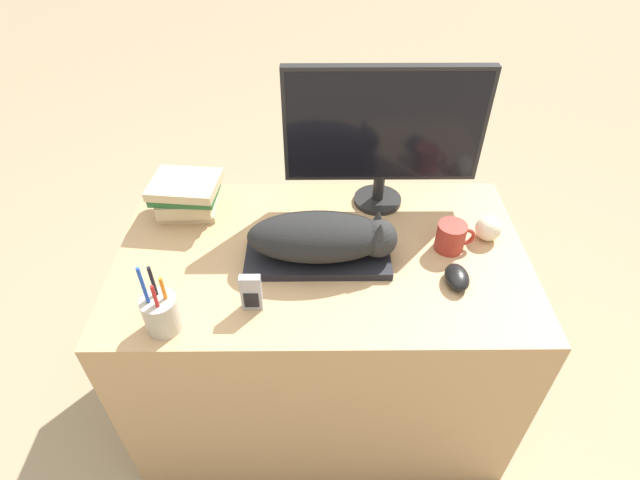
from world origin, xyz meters
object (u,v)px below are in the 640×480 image
Objects in this scene: monitor at (384,130)px; book_stack at (186,196)px; baseball at (488,228)px; phone at (251,293)px; keyboard at (318,257)px; coffee_mug at (452,237)px; pen_cup at (161,313)px; computer_mouse at (457,277)px; cat at (326,237)px.

book_stack is (-0.60, -0.06, -0.19)m from monitor.
phone is (-0.67, -0.27, 0.02)m from baseball.
baseball is 0.92m from book_stack.
keyboard is at bearing -28.06° from book_stack.
coffee_mug is 0.82m from pen_cup.
coffee_mug is 0.54× the size of pen_cup.
cat is at bearing 165.13° from computer_mouse.
coffee_mug is at bearing 22.07° from phone.
monitor is at bearing 41.58° from pen_cup.
phone is (-0.55, -0.22, 0.01)m from coffee_mug.
cat reaches higher than keyboard.
keyboard is 0.45m from pen_cup.
phone is at bearing -133.71° from keyboard.
keyboard is 1.95× the size of pen_cup.
monitor is at bearing 57.79° from cat.
coffee_mug is (0.19, -0.23, -0.22)m from monitor.
coffee_mug is at bearing 7.62° from cat.
keyboard is at bearing 180.00° from cat.
monitor is (0.17, 0.27, 0.18)m from cat.
coffee_mug is 0.52× the size of book_stack.
cat is 1.89× the size of book_stack.
pen_cup is 1.90× the size of phone.
cat is 0.70× the size of monitor.
coffee_mug is at bearing 85.60° from computer_mouse.
monitor reaches higher than phone.
computer_mouse reaches higher than keyboard.
computer_mouse is at bearing -13.97° from keyboard.
monitor is 5.18× the size of coffee_mug.
pen_cup is 0.95m from baseball.
baseball is (0.89, 0.33, -0.01)m from pen_cup.
computer_mouse is at bearing -64.02° from monitor.
cat reaches higher than coffee_mug.
book_stack reaches higher than baseball.
book_stack is at bearing 121.29° from phone.
baseball is 0.72m from phone.
pen_cup reaches higher than keyboard.
book_stack is (-0.43, 0.22, -0.02)m from cat.
cat is 0.37m from coffee_mug.
keyboard is 3.71× the size of phone.
cat is 0.37m from monitor.
cat is 4.18× the size of computer_mouse.
keyboard is at bearing -125.65° from monitor.
baseball is at bearing 20.50° from pen_cup.
cat is 0.37m from computer_mouse.
book_stack is (-0.91, 0.12, 0.03)m from baseball.
pen_cup is (-0.40, -0.24, -0.04)m from cat.
cat is 0.49m from baseball.
book_stack is (-0.79, 0.17, 0.03)m from coffee_mug.
cat is 3.76× the size of phone.
pen_cup is (-0.76, -0.15, 0.03)m from computer_mouse.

